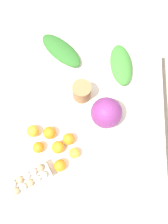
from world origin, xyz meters
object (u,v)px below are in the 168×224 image
at_px(egg_carton, 30,179).
at_px(paper_bag, 82,91).
at_px(orange_4, 38,147).
at_px(orange_6, 33,131).
at_px(orange_3, 58,147).
at_px(greens_bunch_beet_tops, 121,65).
at_px(orange_1, 49,133).
at_px(orange_0, 69,139).
at_px(orange_5, 60,166).
at_px(orange_2, 74,153).
at_px(cabbage_purple, 106,113).
at_px(greens_bunch_scallion, 61,50).

xyz_separation_m(egg_carton, paper_bag, (-0.55, 0.26, 0.02)).
height_order(orange_4, orange_6, orange_6).
xyz_separation_m(orange_3, orange_6, (-0.09, -0.16, 0.00)).
bearing_deg(greens_bunch_beet_tops, egg_carton, -33.58).
distance_m(orange_3, orange_6, 0.18).
bearing_deg(orange_1, egg_carton, -16.60).
relative_size(orange_0, orange_5, 1.01).
xyz_separation_m(orange_2, orange_6, (-0.12, -0.26, 0.01)).
height_order(cabbage_purple, orange_0, cabbage_purple).
bearing_deg(orange_5, orange_0, 166.37).
height_order(greens_bunch_beet_tops, orange_3, orange_3).
bearing_deg(orange_3, orange_2, 74.70).
relative_size(greens_bunch_beet_tops, greens_bunch_scallion, 0.88).
relative_size(greens_bunch_scallion, orange_2, 5.25).
height_order(orange_0, orange_3, orange_3).
xyz_separation_m(orange_0, orange_1, (-0.03, -0.12, 0.00)).
bearing_deg(orange_2, orange_0, -153.52).
bearing_deg(cabbage_purple, orange_3, -51.99).
bearing_deg(orange_6, greens_bunch_scallion, 168.50).
distance_m(cabbage_purple, greens_bunch_scallion, 0.56).
height_order(orange_3, orange_6, same).
bearing_deg(egg_carton, orange_6, 60.53).
bearing_deg(orange_5, orange_2, 134.12).
relative_size(egg_carton, greens_bunch_scallion, 0.75).
distance_m(egg_carton, paper_bag, 0.60).
bearing_deg(orange_4, greens_bunch_scallion, 173.84).
bearing_deg(egg_carton, orange_3, 19.87).
bearing_deg(paper_bag, greens_bunch_scallion, -152.31).
relative_size(greens_bunch_beet_tops, orange_5, 4.21).
relative_size(orange_1, orange_5, 1.09).
relative_size(egg_carton, orange_6, 3.42).
xyz_separation_m(egg_carton, orange_3, (-0.19, 0.14, -0.01)).
bearing_deg(orange_2, orange_1, -124.94).
bearing_deg(orange_0, orange_5, -13.63).
bearing_deg(cabbage_purple, orange_0, -53.28).
height_order(greens_bunch_beet_tops, orange_2, greens_bunch_beet_tops).
relative_size(greens_bunch_beet_tops, orange_1, 3.88).
height_order(paper_bag, orange_5, paper_bag).
height_order(orange_1, orange_3, orange_1).
bearing_deg(greens_bunch_scallion, orange_0, 9.64).
xyz_separation_m(paper_bag, orange_4, (0.36, -0.24, -0.03)).
xyz_separation_m(orange_1, orange_2, (0.11, 0.16, -0.01)).
height_order(egg_carton, greens_bunch_scallion, egg_carton).
bearing_deg(orange_6, paper_bag, 133.45).
relative_size(paper_bag, greens_bunch_beet_tops, 0.43).
bearing_deg(orange_1, orange_0, 75.83).
relative_size(orange_1, orange_4, 1.16).
height_order(orange_3, orange_5, orange_3).
height_order(greens_bunch_beet_tops, orange_1, orange_1).
distance_m(cabbage_purple, egg_carton, 0.58).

